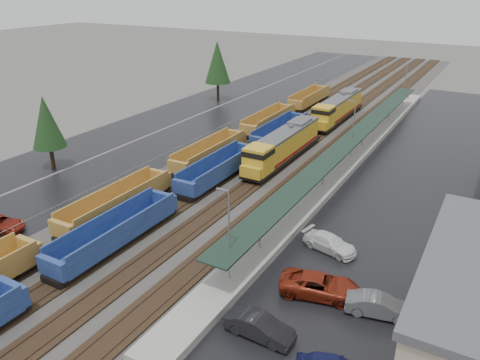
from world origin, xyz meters
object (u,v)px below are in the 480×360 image
(locomotive_lead, at_px, (282,146))
(parked_car_east_c, at_px, (330,243))
(well_string_yellow, at_px, (170,176))
(parked_car_east_b, at_px, (320,286))
(well_string_blue, at_px, (116,234))
(parked_car_east_e, at_px, (379,306))
(parked_car_east_a, at_px, (260,327))
(locomotive_trail, at_px, (337,109))
(parked_car_west_c, at_px, (0,224))

(locomotive_lead, bearing_deg, parked_car_east_c, -53.77)
(well_string_yellow, height_order, parked_car_east_b, well_string_yellow)
(well_string_blue, bearing_deg, parked_car_east_e, 5.51)
(parked_car_east_a, distance_m, parked_car_east_b, 6.36)
(parked_car_east_c, bearing_deg, parked_car_east_e, -124.27)
(locomotive_trail, height_order, parked_car_east_e, locomotive_trail)
(parked_car_west_c, relative_size, parked_car_east_b, 0.82)
(parked_car_west_c, xyz_separation_m, parked_car_east_c, (27.89, 11.83, 0.03))
(parked_car_east_a, bearing_deg, well_string_yellow, 51.33)
(locomotive_trail, distance_m, parked_car_east_b, 46.43)
(locomotive_trail, bearing_deg, well_string_blue, -94.92)
(well_string_yellow, distance_m, parked_car_east_b, 24.32)
(locomotive_lead, relative_size, well_string_blue, 0.23)
(locomotive_trail, xyz_separation_m, parked_car_east_e, (18.32, -44.36, -1.49))
(well_string_yellow, bearing_deg, parked_car_east_e, -21.92)
(parked_car_east_b, distance_m, parked_car_east_e, 4.40)
(parked_car_east_c, bearing_deg, parked_car_west_c, 126.02)
(well_string_yellow, relative_size, parked_car_east_a, 20.81)
(well_string_blue, bearing_deg, parked_car_west_c, -163.86)
(parked_car_east_e, bearing_deg, parked_car_east_c, 30.33)
(locomotive_trail, distance_m, parked_car_east_e, 48.02)
(locomotive_lead, xyz_separation_m, parked_car_east_c, (12.45, -16.99, -1.55))
(well_string_yellow, height_order, parked_car_east_e, well_string_yellow)
(parked_car_west_c, height_order, parked_car_east_b, parked_car_east_b)
(locomotive_trail, xyz_separation_m, well_string_blue, (-4.00, -46.51, -1.02))
(locomotive_trail, xyz_separation_m, well_string_yellow, (-8.00, -33.77, -1.04))
(well_string_yellow, distance_m, parked_car_east_a, 26.06)
(parked_car_west_c, relative_size, parked_car_east_c, 1.00)
(parked_car_east_a, bearing_deg, locomotive_lead, 23.27)
(locomotive_lead, height_order, parked_car_east_c, locomotive_lead)
(parked_car_east_a, xyz_separation_m, parked_car_east_b, (1.84, 6.09, 0.05))
(well_string_yellow, bearing_deg, well_string_blue, -72.57)
(parked_car_east_a, height_order, parked_car_east_e, parked_car_east_a)
(parked_car_east_e, bearing_deg, well_string_blue, 83.14)
(well_string_blue, relative_size, parked_car_east_a, 17.30)
(locomotive_trail, distance_m, parked_car_east_a, 51.81)
(parked_car_west_c, bearing_deg, parked_car_east_a, -101.84)
(parked_car_east_a, relative_size, parked_car_east_b, 0.79)
(locomotive_trail, bearing_deg, parked_car_east_e, -67.56)
(parked_car_east_a, bearing_deg, well_string_blue, 77.44)
(well_string_yellow, xyz_separation_m, parked_car_east_c, (20.45, -4.22, -0.51))
(locomotive_lead, relative_size, parked_car_west_c, 3.80)
(locomotive_trail, bearing_deg, parked_car_east_b, -72.54)
(well_string_blue, distance_m, parked_car_west_c, 11.92)
(well_string_blue, relative_size, parked_car_east_e, 17.60)
(locomotive_trail, height_order, parked_car_east_a, locomotive_trail)
(parked_car_west_c, bearing_deg, well_string_blue, -84.58)
(parked_car_east_a, relative_size, parked_car_east_c, 0.97)
(parked_car_east_b, height_order, parked_car_east_e, parked_car_east_b)
(locomotive_trail, height_order, parked_car_east_c, locomotive_trail)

